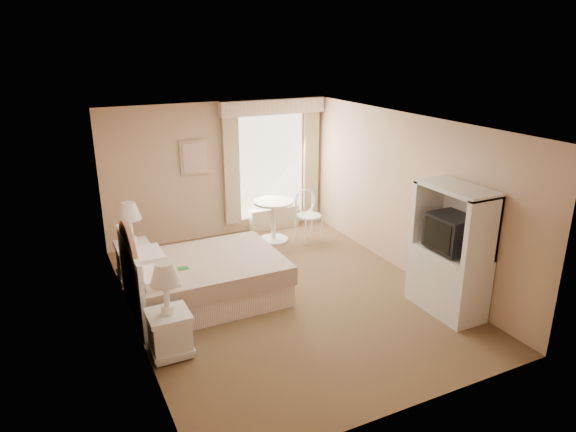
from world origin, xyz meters
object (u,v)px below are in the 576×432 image
nightstand_near (169,322)px  round_table (273,214)px  bed (200,278)px  nightstand_far (133,251)px  armoire (450,261)px  cafe_chair (307,211)px

nightstand_near → round_table: nightstand_near is taller
nightstand_near → round_table: 3.83m
bed → nightstand_far: 1.35m
bed → nightstand_near: size_ratio=1.82×
bed → armoire: 3.43m
bed → round_table: (1.89, 1.66, 0.17)m
bed → nightstand_near: (-0.72, -1.14, 0.09)m
round_table → cafe_chair: bearing=-21.0°
nightstand_near → armoire: bearing=-9.2°
cafe_chair → armoire: 3.21m
armoire → nightstand_near: bearing=170.8°
round_table → cafe_chair: size_ratio=0.81×
nightstand_near → cafe_chair: bearing=38.9°
nightstand_far → cafe_chair: nightstand_far is taller
nightstand_far → round_table: size_ratio=1.60×
round_table → cafe_chair: 0.63m
bed → nightstand_near: 1.35m
armoire → nightstand_far: bearing=141.9°
cafe_chair → round_table: bearing=156.0°
nightstand_near → armoire: armoire is taller
nightstand_far → cafe_chair: 3.21m
nightstand_far → cafe_chair: (3.19, 0.30, 0.08)m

